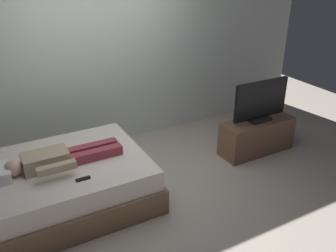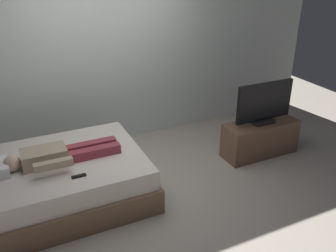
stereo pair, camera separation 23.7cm
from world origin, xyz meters
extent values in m
plane|color=#ADA393|center=(0.00, 0.00, 0.00)|extent=(10.00, 10.00, 0.00)
cube|color=silver|center=(0.40, 1.53, 1.40)|extent=(6.40, 0.10, 2.80)
cube|color=brown|center=(-0.97, 0.26, 0.15)|extent=(2.05, 1.50, 0.30)
cube|color=silver|center=(-0.97, 0.26, 0.42)|extent=(1.97, 1.42, 0.24)
cube|color=tan|center=(-1.07, 0.24, 0.63)|extent=(0.48, 0.28, 0.18)
sphere|color=beige|center=(-1.40, 0.24, 0.63)|extent=(0.18, 0.18, 0.18)
cube|color=#993842|center=(-0.53, 0.16, 0.60)|extent=(0.60, 0.11, 0.11)
cube|color=#993842|center=(-0.53, 0.32, 0.60)|extent=(0.60, 0.11, 0.11)
cube|color=tan|center=(-1.01, -0.04, 0.67)|extent=(0.40, 0.08, 0.08)
cube|color=black|center=(-0.79, -0.18, 0.55)|extent=(0.15, 0.04, 0.02)
cube|color=brown|center=(1.87, 0.15, 0.25)|extent=(1.10, 0.40, 0.50)
cube|color=black|center=(1.87, 0.15, 0.53)|extent=(0.32, 0.20, 0.05)
cube|color=black|center=(1.87, 0.15, 0.82)|extent=(0.88, 0.05, 0.54)
camera|label=1|loc=(-1.51, -3.34, 2.64)|focal=38.56mm
camera|label=2|loc=(-1.30, -3.45, 2.64)|focal=38.56mm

